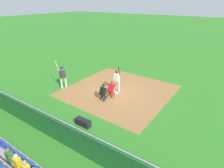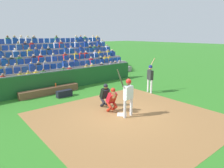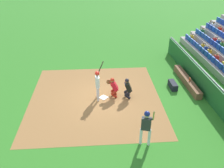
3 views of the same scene
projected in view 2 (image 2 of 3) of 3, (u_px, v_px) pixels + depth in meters
The scene contains 12 objects.
ground_plane at pixel (122, 115), 9.83m from camera, with size 160.00×160.00×0.00m, color #2F7723.
infield_dirt_patch at pixel (129, 118), 9.46m from camera, with size 7.85×7.68×0.01m, color olive.
home_plate_marker at pixel (122, 114), 9.82m from camera, with size 0.44×0.44×0.02m, color white.
batter_at_plate at pixel (128, 93), 9.35m from camera, with size 0.68×0.54×2.28m.
catcher_crouching at pixel (112, 98), 10.04m from camera, with size 0.49×0.72×1.28m.
home_plate_umpire at pixel (105, 94), 10.77m from camera, with size 0.49×0.49×1.30m.
dugout_wall at pixel (62, 80), 14.17m from camera, with size 12.95×0.24×1.40m.
dugout_bench at pixel (50, 91), 13.17m from camera, with size 3.94×0.40×0.44m, color brown.
water_bottle_on_bench at pixel (56, 85), 13.33m from camera, with size 0.07×0.07×0.23m, color #D14317.
equipment_duffel_bag at pixel (64, 93), 12.64m from camera, with size 0.97×0.36×0.41m, color black.
on_deck_batter at pixel (150, 75), 13.30m from camera, with size 0.76×0.55×2.27m.
bleacher_stand at pixel (34, 65), 17.90m from camera, with size 17.95×5.35×3.70m.
Camera 2 is at (6.37, 6.64, 3.80)m, focal length 32.56 mm.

